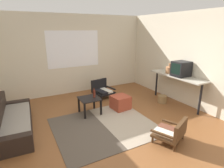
{
  "coord_description": "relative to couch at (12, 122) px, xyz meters",
  "views": [
    {
      "loc": [
        -1.82,
        -3.15,
        2.21
      ],
      "look_at": [
        0.32,
        0.83,
        0.83
      ],
      "focal_mm": 29.04,
      "sensor_mm": 36.0,
      "label": 1
    }
  ],
  "objects": [
    {
      "name": "glass_bottle",
      "position": [
        2.01,
        0.0,
        0.34
      ],
      "size": [
        0.07,
        0.07,
        0.26
      ],
      "color": "#5B2319",
      "rests_on": "coffee_table"
    },
    {
      "name": "wicker_basket",
      "position": [
        4.13,
        -0.37,
        -0.1
      ],
      "size": [
        0.27,
        0.27,
        0.23
      ],
      "primitive_type": "cylinder",
      "color": "olive",
      "rests_on": "ground"
    },
    {
      "name": "armchair_striped_foreground",
      "position": [
        2.84,
        -2.01,
        0.02
      ],
      "size": [
        0.76,
        0.72,
        0.5
      ],
      "color": "#472D19",
      "rests_on": "ground"
    },
    {
      "name": "couch",
      "position": [
        0.0,
        0.0,
        0.0
      ],
      "size": [
        0.82,
        2.07,
        0.67
      ],
      "color": "black",
      "rests_on": "ground"
    },
    {
      "name": "far_wall_with_window",
      "position": [
        2.08,
        1.96,
        1.14
      ],
      "size": [
        5.6,
        0.13,
        2.7
      ],
      "color": "beige",
      "rests_on": "ground"
    },
    {
      "name": "area_rug",
      "position": [
        1.92,
        -0.82,
        -0.21
      ],
      "size": [
        2.29,
        2.02,
        0.01
      ],
      "color": "#4C4238",
      "rests_on": "ground"
    },
    {
      "name": "crt_television",
      "position": [
        4.41,
        -0.72,
        0.9
      ],
      "size": [
        0.45,
        0.41,
        0.43
      ],
      "color": "black",
      "rests_on": "console_shelf"
    },
    {
      "name": "console_shelf",
      "position": [
        4.42,
        -0.6,
        0.6
      ],
      "size": [
        0.48,
        1.81,
        0.9
      ],
      "color": "#B2AD9E",
      "rests_on": "ground"
    },
    {
      "name": "coffee_table",
      "position": [
        1.87,
        -0.0,
        0.14
      ],
      "size": [
        0.53,
        0.55,
        0.44
      ],
      "color": "black",
      "rests_on": "ground"
    },
    {
      "name": "ground_plane",
      "position": [
        2.08,
        -1.1,
        -0.21
      ],
      "size": [
        7.8,
        7.8,
        0.0
      ],
      "primitive_type": "plane",
      "color": "brown"
    },
    {
      "name": "ottoman_orange",
      "position": [
        2.76,
        -0.14,
        -0.02
      ],
      "size": [
        0.5,
        0.5,
        0.39
      ],
      "primitive_type": "cube",
      "rotation": [
        0.0,
        0.0,
        0.09
      ],
      "color": "#993D28",
      "rests_on": "ground"
    },
    {
      "name": "side_wall_right",
      "position": [
        4.74,
        -0.8,
        1.14
      ],
      "size": [
        0.12,
        6.6,
        2.7
      ],
      "primitive_type": "cube",
      "color": "beige",
      "rests_on": "ground"
    },
    {
      "name": "armchair_by_window",
      "position": [
        2.71,
        1.0,
        0.04
      ],
      "size": [
        0.7,
        0.67,
        0.57
      ],
      "color": "black",
      "rests_on": "ground"
    },
    {
      "name": "clay_vase",
      "position": [
        4.42,
        -0.3,
        0.79
      ],
      "size": [
        0.24,
        0.24,
        0.3
      ],
      "color": "#A87047",
      "rests_on": "console_shelf"
    }
  ]
}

